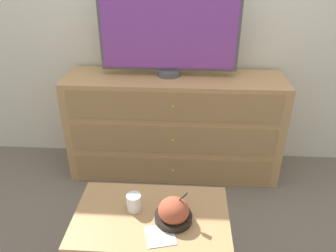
# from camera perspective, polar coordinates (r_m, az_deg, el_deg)

# --- Properties ---
(ground_plane) EXTENTS (12.00, 12.00, 0.00)m
(ground_plane) POSITION_cam_1_polar(r_m,az_deg,el_deg) (3.10, 1.64, -4.58)
(ground_plane) COLOR #70665B
(wall_back) EXTENTS (12.00, 0.05, 2.60)m
(wall_back) POSITION_cam_1_polar(r_m,az_deg,el_deg) (2.65, 2.07, 20.02)
(wall_back) COLOR silver
(wall_back) RESTS_ON ground_plane
(dresser) EXTENTS (1.68, 0.47, 0.84)m
(dresser) POSITION_cam_1_polar(r_m,az_deg,el_deg) (2.67, 1.06, -0.01)
(dresser) COLOR tan
(dresser) RESTS_ON ground_plane
(tv) EXTENTS (1.02, 0.18, 0.66)m
(tv) POSITION_cam_1_polar(r_m,az_deg,el_deg) (2.45, 0.16, 16.28)
(tv) COLOR #515156
(tv) RESTS_ON dresser
(coffee_table) EXTENTS (0.79, 0.49, 0.49)m
(coffee_table) POSITION_cam_1_polar(r_m,az_deg,el_deg) (1.79, -2.86, -17.28)
(coffee_table) COLOR tan
(coffee_table) RESTS_ON ground_plane
(takeout_bowl) EXTENTS (0.19, 0.19, 0.17)m
(takeout_bowl) POSITION_cam_1_polar(r_m,az_deg,el_deg) (1.67, 0.96, -14.82)
(takeout_bowl) COLOR black
(takeout_bowl) RESTS_ON coffee_table
(drink_cup) EXTENTS (0.08, 0.08, 0.09)m
(drink_cup) POSITION_cam_1_polar(r_m,az_deg,el_deg) (1.74, -5.93, -13.24)
(drink_cup) COLOR #9E6638
(drink_cup) RESTS_ON coffee_table
(napkin) EXTENTS (0.17, 0.17, 0.00)m
(napkin) POSITION_cam_1_polar(r_m,az_deg,el_deg) (1.63, -1.35, -18.51)
(napkin) COLOR silver
(napkin) RESTS_ON coffee_table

